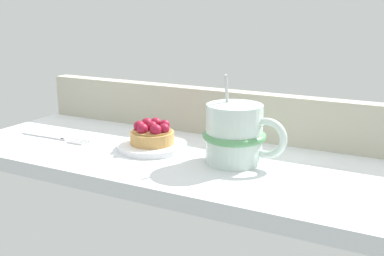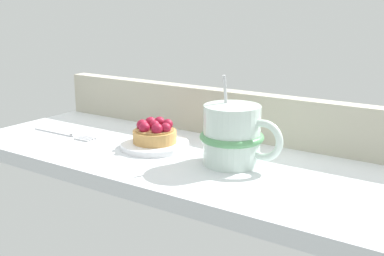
{
  "view_description": "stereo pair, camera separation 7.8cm",
  "coord_description": "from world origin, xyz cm",
  "px_view_note": "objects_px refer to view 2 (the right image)",
  "views": [
    {
      "loc": [
        37.07,
        -66.19,
        24.49
      ],
      "look_at": [
        2.04,
        0.28,
        4.64
      ],
      "focal_mm": 44.09,
      "sensor_mm": 36.0,
      "label": 1
    },
    {
      "loc": [
        43.74,
        -62.22,
        24.49
      ],
      "look_at": [
        2.04,
        0.28,
        4.64
      ],
      "focal_mm": 44.09,
      "sensor_mm": 36.0,
      "label": 2
    }
  ],
  "objects_px": {
    "dessert_plate": "(156,145)",
    "raspberry_tart": "(155,132)",
    "dessert_fork": "(64,133)",
    "coffee_mug": "(234,135)"
  },
  "relations": [
    {
      "from": "dessert_plate",
      "to": "coffee_mug",
      "type": "distance_m",
      "value": 0.16
    },
    {
      "from": "raspberry_tart",
      "to": "dessert_fork",
      "type": "height_order",
      "value": "raspberry_tart"
    },
    {
      "from": "dessert_plate",
      "to": "raspberry_tart",
      "type": "height_order",
      "value": "raspberry_tart"
    },
    {
      "from": "coffee_mug",
      "to": "dessert_plate",
      "type": "bearing_deg",
      "value": -179.86
    },
    {
      "from": "raspberry_tart",
      "to": "dessert_fork",
      "type": "relative_size",
      "value": 0.49
    },
    {
      "from": "dessert_plate",
      "to": "dessert_fork",
      "type": "height_order",
      "value": "dessert_plate"
    },
    {
      "from": "dessert_plate",
      "to": "raspberry_tart",
      "type": "distance_m",
      "value": 0.02
    },
    {
      "from": "dessert_plate",
      "to": "dessert_fork",
      "type": "relative_size",
      "value": 0.78
    },
    {
      "from": "dessert_plate",
      "to": "coffee_mug",
      "type": "relative_size",
      "value": 0.86
    },
    {
      "from": "dessert_plate",
      "to": "raspberry_tart",
      "type": "bearing_deg",
      "value": -154.19
    }
  ]
}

